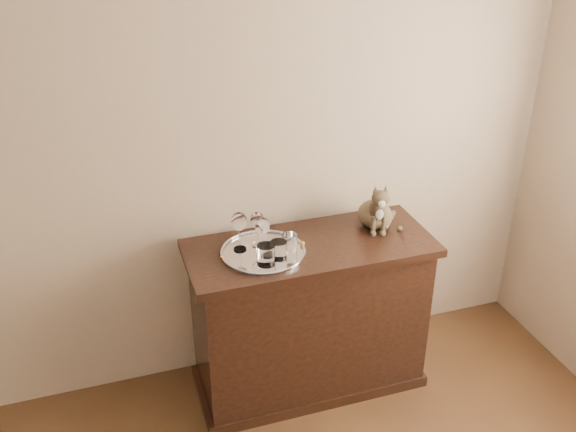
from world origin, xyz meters
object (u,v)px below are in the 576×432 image
Objects in this scene: sideboard at (309,316)px; wine_glass_a at (239,231)px; tumbler_a at (279,250)px; wine_glass_b at (257,229)px; cat at (376,203)px; wine_glass_d at (262,235)px; tumbler_b at (266,255)px; tray at (263,253)px; tumbler_c at (289,242)px.

sideboard is 0.63m from wine_glass_a.
wine_glass_b is at bearing 112.72° from tumbler_a.
tumbler_a reaches higher than sideboard.
sideboard is at bearing -154.08° from cat.
wine_glass_d is 0.11m from tumbler_b.
sideboard is 3.00× the size of tray.
cat reaches higher than wine_glass_d.
tumbler_b is (0.08, -0.16, -0.05)m from wine_glass_a.
tumbler_a is 0.09m from tumbler_c.
wine_glass_d is at bearing -86.50° from wine_glass_b.
sideboard is at bearing 23.99° from tumbler_b.
wine_glass_d is at bearing 166.00° from tray.
cat is (0.37, 0.08, 0.56)m from sideboard.
wine_glass_d is at bearing 172.06° from tumbler_c.
wine_glass_b is at bearing 93.50° from wine_glass_d.
tumbler_a is (-0.19, -0.08, 0.48)m from sideboard.
cat is at bearing 12.25° from tumbler_c.
tray is at bearing -14.00° from wine_glass_d.
cat reaches higher than tumbler_b.
wine_glass_b reaches higher than tumbler_c.
wine_glass_d is 1.91× the size of tumbler_b.
wine_glass_a is 0.21m from tumbler_a.
tumbler_b is 0.66m from cat.
tumbler_a is 0.33× the size of cat.
tumbler_c reaches higher than sideboard.
tray is 2.27× the size of wine_glass_b.
tumbler_b reaches higher than tumbler_c.
wine_glass_a is 0.74× the size of cat.
tumbler_a is at bearing -53.24° from tray.
tray is at bearing -177.34° from sideboard.
wine_glass_d is 2.13× the size of tumbler_a.
tray reaches higher than sideboard.
wine_glass_a is (-0.34, 0.05, 0.53)m from sideboard.
cat is (0.61, 0.09, 0.03)m from wine_glass_d.
sideboard is 6.80× the size of wine_glass_b.
tray is 0.12m from wine_glass_b.
wine_glass_d reaches higher than tumbler_b.
tray is (-0.24, -0.01, 0.43)m from sideboard.
wine_glass_b is 1.84× the size of tumbler_b.
wine_glass_a is at bearing 171.92° from sideboard.
wine_glass_a reaches higher than tray.
tumbler_c is (0.14, 0.09, -0.01)m from tumbler_b.
tumbler_a is 0.90× the size of tumbler_b.
wine_glass_a reaches higher than wine_glass_b.
tray is 4.65× the size of tumbler_a.
tumbler_c is (-0.12, -0.03, 0.47)m from sideboard.
tray is 4.17× the size of tumbler_b.
cat is at bearing 8.18° from wine_glass_d.
tray is 0.10m from tumbler_a.
wine_glass_a is at bearing 148.75° from tray.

